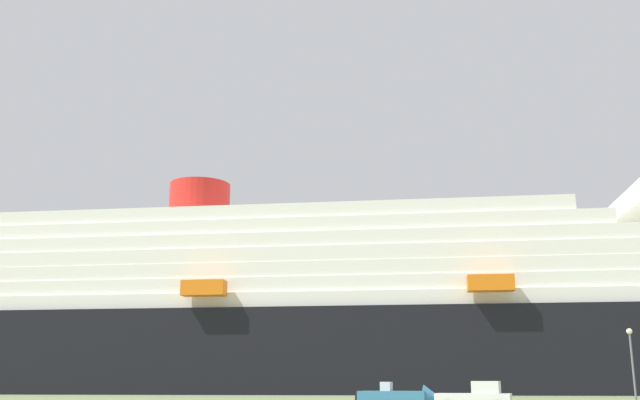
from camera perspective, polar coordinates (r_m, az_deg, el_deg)
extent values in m
plane|color=#66754C|center=(101.19, 0.88, -15.20)|extent=(600.00, 600.00, 0.00)
cube|color=black|center=(149.95, 2.63, -11.85)|extent=(221.71, 41.20, 15.54)
cube|color=white|center=(150.59, 2.59, -8.34)|extent=(195.13, 37.70, 2.87)
cube|color=white|center=(151.35, 0.90, -7.29)|extent=(182.67, 36.56, 2.87)
cube|color=white|center=(152.29, -0.77, -6.25)|extent=(171.07, 35.85, 2.87)
cube|color=white|center=(153.41, -2.40, -5.21)|extent=(162.90, 35.46, 2.87)
cube|color=white|center=(154.70, -4.01, -4.19)|extent=(151.78, 34.59, 2.87)
cube|color=white|center=(156.16, -5.58, -3.18)|extent=(142.76, 33.47, 2.87)
cube|color=white|center=(157.78, -7.12, -2.19)|extent=(138.09, 32.54, 2.87)
cylinder|color=red|center=(160.81, -9.35, -0.27)|extent=(13.35, 13.35, 8.42)
cube|color=orange|center=(137.17, -9.01, -6.78)|extent=(8.07, 3.38, 2.80)
cube|color=orange|center=(132.08, 13.10, -6.32)|extent=(8.07, 3.38, 2.80)
cube|color=white|center=(58.68, 11.82, -14.93)|extent=(5.90, 3.17, 0.90)
cube|color=white|center=(58.54, 12.78, -14.00)|extent=(2.37, 2.24, 0.90)
cube|color=#26333F|center=(58.47, 13.46, -14.05)|extent=(0.46, 1.66, 0.63)
cube|color=teal|center=(59.81, 5.71, -14.98)|extent=(5.65, 3.16, 0.90)
cone|color=teal|center=(59.17, 8.70, -14.90)|extent=(1.57, 2.06, 1.84)
cube|color=silver|center=(59.93, 5.18, -14.22)|extent=(1.00, 1.15, 0.70)
cube|color=black|center=(60.54, 2.98, -15.02)|extent=(0.46, 0.57, 1.10)
cylinder|color=slate|center=(77.47, 23.16, -12.01)|extent=(0.20, 0.20, 6.64)
sphere|color=#F9F2CC|center=(77.61, 22.90, -9.38)|extent=(0.56, 0.56, 0.56)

